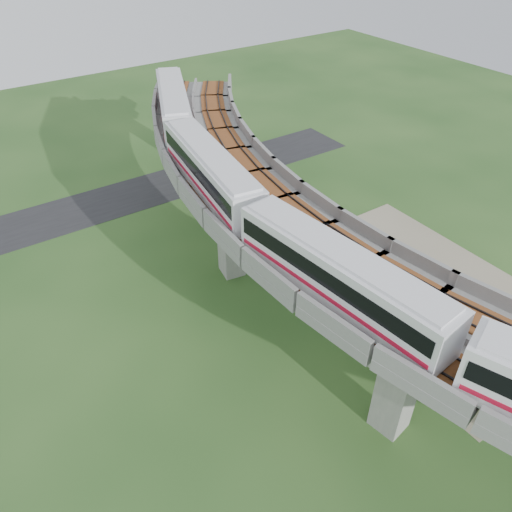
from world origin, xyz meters
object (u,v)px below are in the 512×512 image
(metro_train, at_px, (296,211))
(car_dark, at_px, (375,277))
(car_white, at_px, (455,351))
(car_red, at_px, (475,304))

(metro_train, relative_size, car_dark, 16.26)
(car_white, relative_size, car_red, 1.18)
(metro_train, height_order, car_white, metro_train)
(metro_train, relative_size, car_white, 15.93)
(metro_train, xyz_separation_m, car_red, (15.70, -6.67, -11.73))
(metro_train, height_order, car_red, metro_train)
(metro_train, distance_m, car_red, 20.70)
(car_red, bearing_deg, car_white, -99.21)
(metro_train, bearing_deg, car_dark, 5.38)
(metro_train, distance_m, car_dark, 16.10)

